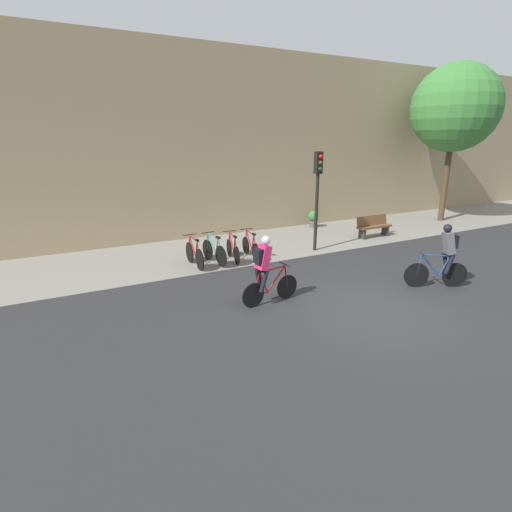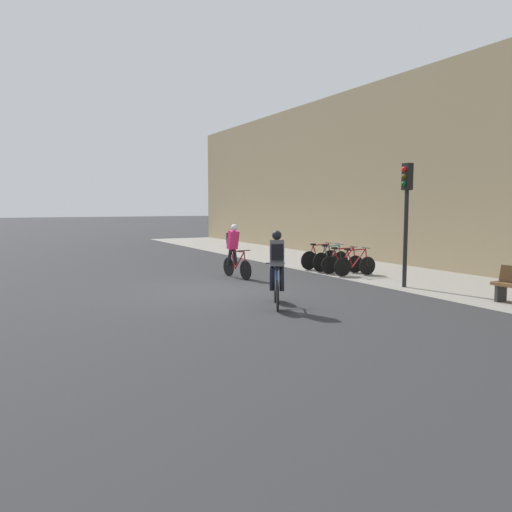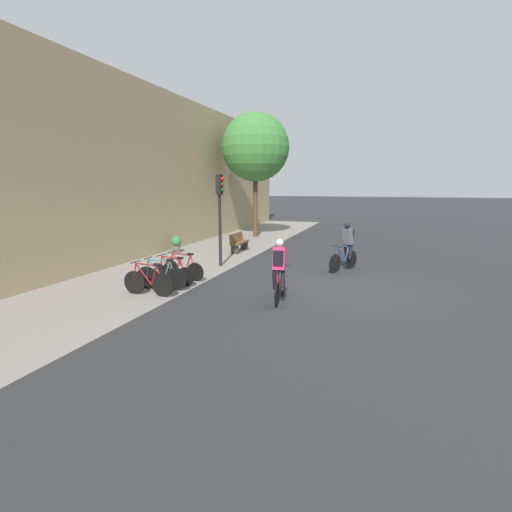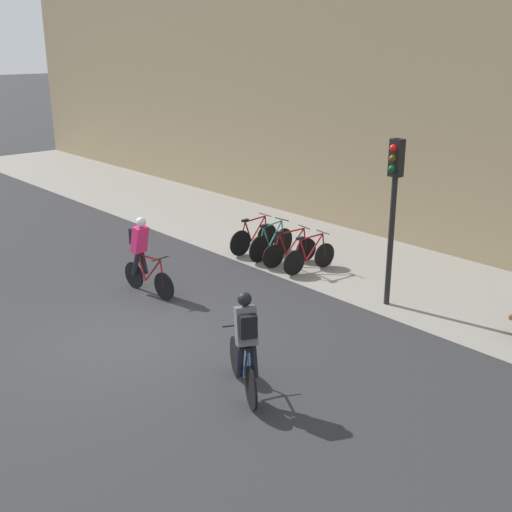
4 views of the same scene
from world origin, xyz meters
The scene contains 10 objects.
ground centered at (0.00, 0.00, 0.00)m, with size 200.00×200.00×0.00m, color #2B2B2D.
kerb_strip centered at (0.00, 6.75, 0.00)m, with size 44.00×4.50×0.01m, color gray.
building_facade centered at (0.00, 9.30, 3.76)m, with size 44.00×0.60×7.52m, color #9E8966.
cyclist_pink centered at (-1.97, 1.56, 0.95)m, with size 1.67×0.49×1.75m.
cyclist_grey centered at (2.96, 0.30, 0.95)m, with size 1.58×0.84×1.79m.
parked_bike_0 centered at (-2.45, 5.33, 0.41)m, with size 0.46×1.65×0.98m.
parked_bike_1 centered at (-1.77, 5.33, 0.41)m, with size 0.46×1.65×0.98m.
parked_bike_2 centered at (-1.09, 5.33, 0.38)m, with size 0.46×1.61×0.94m.
parked_bike_3 centered at (-0.41, 5.33, 0.39)m, with size 0.46×1.60×0.95m.
traffic_light_pole centered at (2.14, 5.06, 2.46)m, with size 0.26×0.30×3.55m.
Camera 4 is at (9.76, -5.61, 5.41)m, focal length 45.00 mm.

